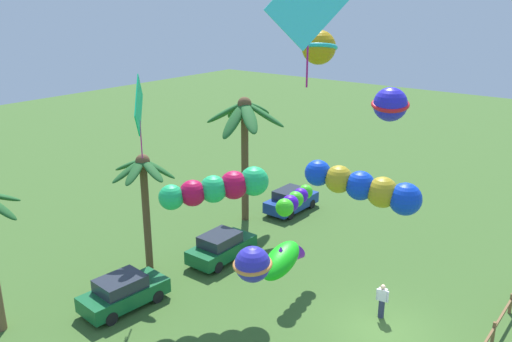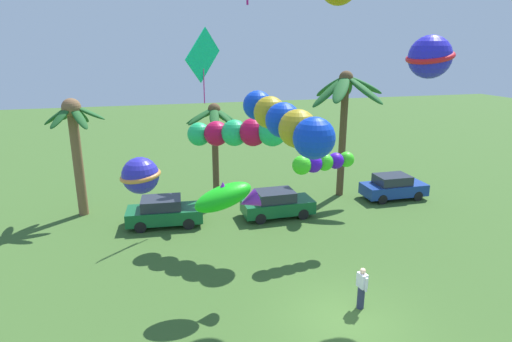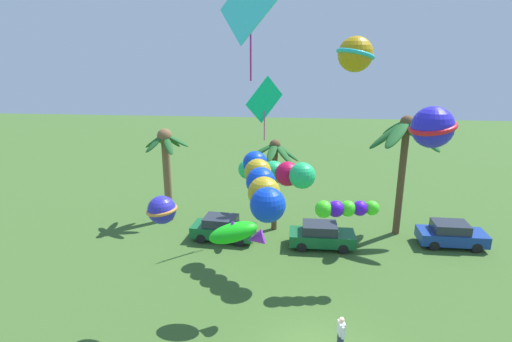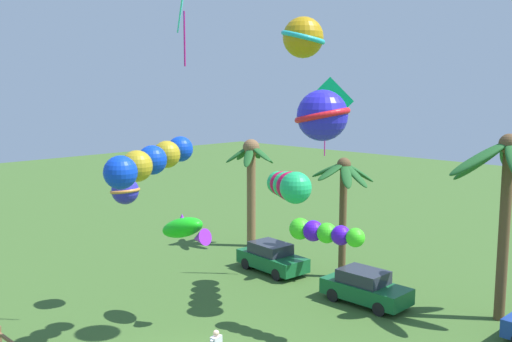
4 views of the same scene
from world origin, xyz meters
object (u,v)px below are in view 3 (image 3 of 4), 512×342
object	(u,v)px
spectator_0	(341,335)
kite_ball_4	(355,54)
kite_ball_8	(162,210)
kite_ball_5	(433,127)
kite_tube_7	(345,209)
palm_tree_1	(166,156)
kite_diamond_0	(251,3)
kite_tube_3	(277,173)
palm_tree_2	(275,162)
kite_fish_6	(236,233)
parked_car_1	(321,235)
kite_diamond_2	(264,100)
palm_tree_0	(406,142)
parked_car_0	(223,228)
parked_car_2	(451,234)
kite_tube_1	(262,185)

from	to	relation	value
spectator_0	kite_ball_4	distance (m)	11.15
kite_ball_4	kite_ball_8	distance (m)	10.10
kite_ball_5	kite_tube_7	size ratio (longest dim) A/B	0.71
palm_tree_1	kite_ball_5	size ratio (longest dim) A/B	2.94
kite_diamond_0	kite_tube_3	xyz separation A→B (m)	(0.82, 4.92, -7.74)
palm_tree_1	kite_tube_7	distance (m)	13.30
kite_ball_4	kite_diamond_0	bearing A→B (deg)	-153.33
palm_tree_2	kite_fish_6	size ratio (longest dim) A/B	2.33
parked_car_1	kite_tube_7	distance (m)	5.29
kite_diamond_0	kite_ball_4	xyz separation A→B (m)	(4.05, 2.04, -1.77)
palm_tree_1	kite_ball_4	bearing A→B (deg)	-37.28
kite_diamond_2	palm_tree_0	bearing A→B (deg)	6.09
parked_car_0	parked_car_2	distance (m)	13.97
kite_fish_6	parked_car_0	bearing A→B (deg)	105.14
kite_diamond_0	kite_ball_8	xyz separation A→B (m)	(-3.61, -0.47, -7.85)
palm_tree_0	kite_diamond_0	bearing A→B (deg)	-131.23
kite_ball_4	kite_diamond_2	bearing A→B (deg)	122.14
kite_diamond_2	kite_ball_4	distance (m)	8.35
kite_tube_3	kite_tube_1	bearing A→B (deg)	-91.75
kite_diamond_2	kite_ball_4	size ratio (longest dim) A/B	1.78
kite_ball_4	kite_ball_8	bearing A→B (deg)	-161.92
palm_tree_1	parked_car_2	bearing A→B (deg)	-7.14
parked_car_1	kite_tube_1	world-z (taller)	kite_tube_1
kite_tube_1	kite_ball_4	bearing A→B (deg)	50.72
palm_tree_0	kite_fish_6	size ratio (longest dim) A/B	2.95
kite_tube_1	parked_car_1	bearing A→B (deg)	73.18
kite_ball_5	kite_tube_7	bearing A→B (deg)	126.86
kite_tube_7	kite_ball_8	world-z (taller)	kite_ball_8
parked_car_0	kite_diamond_2	world-z (taller)	kite_diamond_2
kite_tube_1	kite_ball_5	distance (m)	6.65
kite_fish_6	palm_tree_2	bearing A→B (deg)	82.75
parked_car_0	kite_ball_4	size ratio (longest dim) A/B	1.87
kite_diamond_0	kite_ball_8	world-z (taller)	kite_diamond_0
kite_diamond_0	kite_ball_4	distance (m)	4.87
palm_tree_0	kite_tube_7	bearing A→B (deg)	-123.39
palm_tree_2	kite_tube_1	distance (m)	11.89
palm_tree_2	parked_car_1	distance (m)	5.43
kite_diamond_0	kite_ball_4	size ratio (longest dim) A/B	2.00
kite_ball_4	parked_car_1	bearing A→B (deg)	96.75
parked_car_2	kite_tube_7	world-z (taller)	kite_tube_7
kite_tube_3	kite_ball_8	bearing A→B (deg)	-129.44
parked_car_0	kite_tube_7	size ratio (longest dim) A/B	1.30
palm_tree_1	kite_ball_4	xyz separation A→B (m)	(11.01, -8.38, 6.68)
spectator_0	kite_tube_3	distance (m)	8.59
palm_tree_0	kite_diamond_2	world-z (taller)	kite_diamond_2
kite_ball_8	parked_car_1	bearing A→B (deg)	47.39
kite_tube_1	kite_tube_3	size ratio (longest dim) A/B	0.98
spectator_0	kite_fish_6	size ratio (longest dim) A/B	0.61
parked_car_2	kite_tube_7	distance (m)	9.29
palm_tree_2	parked_car_1	world-z (taller)	palm_tree_2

